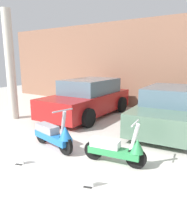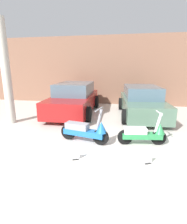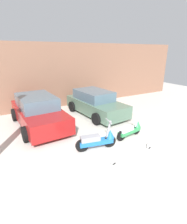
{
  "view_description": "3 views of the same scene",
  "coord_description": "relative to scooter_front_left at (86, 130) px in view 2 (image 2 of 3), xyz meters",
  "views": [
    {
      "loc": [
        3.08,
        -2.65,
        2.25
      ],
      "look_at": [
        -0.77,
        2.89,
        0.65
      ],
      "focal_mm": 35.0,
      "sensor_mm": 36.0,
      "label": 1
    },
    {
      "loc": [
        0.4,
        -3.76,
        2.28
      ],
      "look_at": [
        -0.78,
        2.33,
        0.67
      ],
      "focal_mm": 28.0,
      "sensor_mm": 36.0,
      "label": 2
    },
    {
      "loc": [
        -3.8,
        -3.91,
        3.54
      ],
      "look_at": [
        0.04,
        2.96,
        0.8
      ],
      "focal_mm": 28.0,
      "sensor_mm": 36.0,
      "label": 3
    }
  ],
  "objects": [
    {
      "name": "car_rear_left",
      "position": [
        -1.42,
        3.41,
        0.32
      ],
      "size": [
        2.3,
        4.48,
        1.49
      ],
      "rotation": [
        0.0,
        0.0,
        -1.52
      ],
      "color": "maroon",
      "rests_on": "ground_plane"
    },
    {
      "name": "scooter_front_right",
      "position": [
        1.74,
        0.17,
        -0.04
      ],
      "size": [
        1.44,
        0.56,
        1.01
      ],
      "rotation": [
        0.0,
        0.0,
        0.16
      ],
      "color": "black",
      "rests_on": "ground_plane"
    },
    {
      "name": "ground_plane",
      "position": [
        0.79,
        -1.13,
        -0.4
      ],
      "size": [
        28.0,
        28.0,
        0.0
      ],
      "primitive_type": "plane",
      "color": "silver"
    },
    {
      "name": "support_column_side",
      "position": [
        -3.53,
        1.35,
        1.64
      ],
      "size": [
        0.34,
        0.34,
        4.08
      ],
      "primitive_type": "cylinder",
      "color": "beige",
      "rests_on": "ground_plane"
    },
    {
      "name": "car_rear_center",
      "position": [
        1.88,
        3.47,
        0.27
      ],
      "size": [
        2.3,
        4.26,
        1.4
      ],
      "rotation": [
        0.0,
        0.0,
        -1.47
      ],
      "color": "#51705B",
      "rests_on": "ground_plane"
    },
    {
      "name": "wall_back",
      "position": [
        0.79,
        5.99,
        1.64
      ],
      "size": [
        19.6,
        0.12,
        4.08
      ],
      "primitive_type": "cube",
      "color": "#845B47",
      "rests_on": "ground_plane"
    },
    {
      "name": "scooter_front_left",
      "position": [
        0.0,
        0.0,
        0.0
      ],
      "size": [
        1.58,
        0.65,
        1.11
      ],
      "rotation": [
        0.0,
        0.0,
        -0.2
      ],
      "color": "black",
      "rests_on": "ground_plane"
    },
    {
      "name": "placard_near_left_scooter",
      "position": [
        -0.03,
        -1.06,
        -0.28
      ],
      "size": [
        0.2,
        0.17,
        0.26
      ],
      "rotation": [
        0.0,
        0.0,
        0.37
      ],
      "color": "black",
      "rests_on": "ground_plane"
    },
    {
      "name": "placard_near_right_scooter",
      "position": [
        1.75,
        -0.91,
        -0.28
      ],
      "size": [
        0.2,
        0.17,
        0.26
      ],
      "rotation": [
        0.0,
        0.0,
        0.37
      ],
      "color": "black",
      "rests_on": "ground_plane"
    }
  ]
}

